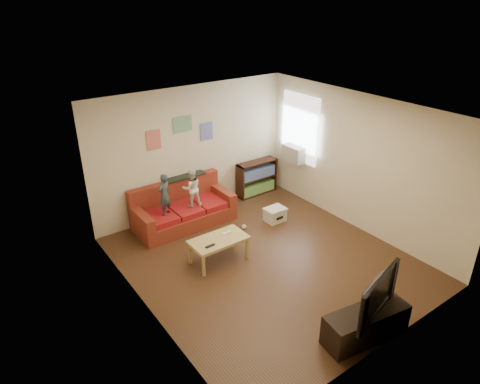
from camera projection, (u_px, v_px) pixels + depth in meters
room_shell at (268, 193)px, 7.08m from camera, size 4.52×5.02×2.72m
sofa at (183, 210)px, 8.76m from camera, size 2.02×0.93×0.89m
child_a at (164, 195)px, 8.16m from camera, size 0.36×0.31×0.84m
child_b at (192, 188)px, 8.49m from camera, size 0.45×0.39×0.79m
coffee_table at (219, 242)px, 7.49m from camera, size 1.01×0.56×0.46m
remote at (210, 246)px, 7.24m from camera, size 0.18×0.05×0.02m
game_controller at (226, 233)px, 7.60m from camera, size 0.15×0.05×0.03m
bookshelf at (257, 179)px, 10.01m from camera, size 1.00×0.30×0.80m
window at (300, 128)px, 9.33m from camera, size 0.04×1.08×1.48m
ac_unit at (294, 153)px, 9.51m from camera, size 0.28×0.55×0.35m
artwork_left at (154, 140)px, 8.27m from camera, size 0.30×0.01×0.40m
artwork_center at (183, 124)px, 8.53m from camera, size 0.42×0.01×0.32m
artwork_right at (206, 131)px, 8.93m from camera, size 0.30×0.01×0.38m
file_box at (275, 214)px, 8.90m from camera, size 0.42×0.32×0.29m
tv_stand at (366, 324)px, 5.88m from camera, size 1.29×0.60×0.46m
television at (371, 293)px, 5.65m from camera, size 1.09×0.42×0.63m
tissue at (244, 227)px, 8.64m from camera, size 0.11×0.11×0.09m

